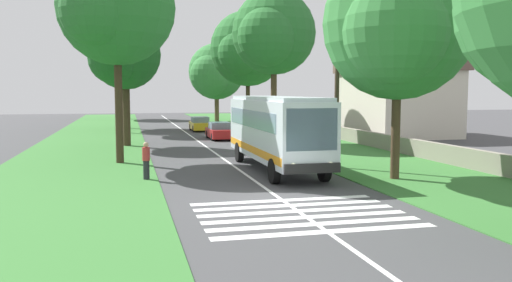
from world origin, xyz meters
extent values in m
plane|color=#424244|center=(0.00, 0.00, 0.00)|extent=(160.00, 160.00, 0.00)
cube|color=#387533|center=(15.00, 8.20, 0.02)|extent=(120.00, 8.00, 0.04)
cube|color=#387533|center=(15.00, -8.20, 0.02)|extent=(120.00, 8.00, 0.04)
cube|color=silver|center=(15.00, 0.00, 0.00)|extent=(110.00, 0.16, 0.01)
cube|color=silver|center=(7.60, -1.80, 2.10)|extent=(11.00, 2.50, 2.90)
cube|color=slate|center=(7.90, -1.80, 2.62)|extent=(9.68, 2.54, 0.85)
cube|color=slate|center=(2.14, -1.80, 2.45)|extent=(0.08, 2.20, 1.74)
cube|color=orange|center=(7.60, -1.80, 1.10)|extent=(10.78, 2.53, 0.36)
cube|color=silver|center=(7.60, -1.80, 3.64)|extent=(10.56, 2.30, 0.18)
cube|color=black|center=(2.02, -1.80, 0.87)|extent=(0.16, 2.40, 0.40)
sphere|color=#F2EDCC|center=(2.08, -1.00, 1.00)|extent=(0.24, 0.24, 0.24)
sphere|color=#F2EDCC|center=(2.08, -2.60, 1.00)|extent=(0.24, 0.24, 0.24)
cylinder|color=black|center=(3.70, -0.65, 0.55)|extent=(1.10, 0.32, 1.10)
cylinder|color=black|center=(11.10, -0.65, 0.55)|extent=(1.10, 0.32, 1.10)
cylinder|color=black|center=(3.70, -2.95, 0.55)|extent=(1.10, 0.32, 1.10)
cylinder|color=black|center=(11.10, -2.95, 0.55)|extent=(1.10, 0.32, 1.10)
cube|color=silver|center=(-4.28, 0.00, 0.00)|extent=(0.45, 6.80, 0.01)
cube|color=silver|center=(-3.38, 0.00, 0.00)|extent=(0.45, 6.80, 0.01)
cube|color=silver|center=(-2.48, 0.00, 0.00)|extent=(0.45, 6.80, 0.01)
cube|color=silver|center=(-1.58, 0.00, 0.00)|extent=(0.45, 6.80, 0.01)
cube|color=silver|center=(-0.68, 0.00, 0.00)|extent=(0.45, 6.80, 0.01)
cube|color=silver|center=(0.22, 0.00, 0.00)|extent=(0.45, 6.80, 0.01)
cube|color=#B21E1E|center=(25.36, -1.94, 0.53)|extent=(4.30, 1.75, 0.70)
cube|color=slate|center=(25.26, -1.94, 1.15)|extent=(2.00, 1.61, 0.55)
cylinder|color=black|center=(24.01, -1.16, 0.32)|extent=(0.64, 0.22, 0.64)
cylinder|color=black|center=(26.71, -1.16, 0.32)|extent=(0.64, 0.22, 0.64)
cylinder|color=black|center=(24.01, -2.72, 0.32)|extent=(0.64, 0.22, 0.64)
cylinder|color=black|center=(26.71, -2.72, 0.32)|extent=(0.64, 0.22, 0.64)
cube|color=gold|center=(35.03, -1.61, 0.53)|extent=(4.30, 1.75, 0.70)
cube|color=slate|center=(34.93, -1.61, 1.15)|extent=(2.00, 1.61, 0.55)
cylinder|color=black|center=(33.68, -0.83, 0.32)|extent=(0.64, 0.22, 0.64)
cylinder|color=black|center=(36.38, -0.83, 0.32)|extent=(0.64, 0.22, 0.64)
cylinder|color=black|center=(33.68, -2.39, 0.32)|extent=(0.64, 0.22, 0.64)
cylinder|color=black|center=(36.38, -2.39, 0.32)|extent=(0.64, 0.22, 0.64)
cylinder|color=#3D2D1E|center=(40.24, 5.76, 3.10)|extent=(0.53, 0.53, 6.11)
sphere|color=#1E5623|center=(40.24, 5.76, 7.94)|extent=(6.49, 6.49, 6.49)
sphere|color=#1E5623|center=(42.18, 5.76, 7.45)|extent=(4.04, 4.04, 4.04)
sphere|color=#1E5623|center=(38.62, 6.74, 7.45)|extent=(4.56, 4.56, 4.56)
cylinder|color=#3D2D1E|center=(21.42, 5.54, 2.64)|extent=(0.52, 0.52, 5.20)
sphere|color=#1E5623|center=(21.42, 5.54, 6.64)|extent=(5.07, 5.07, 5.07)
sphere|color=#1E5623|center=(22.94, 5.54, 6.26)|extent=(3.19, 3.19, 3.19)
sphere|color=#1E5623|center=(20.16, 6.30, 6.26)|extent=(3.56, 3.56, 3.56)
cylinder|color=#3D2D1E|center=(33.58, 5.61, 3.50)|extent=(0.38, 0.38, 6.93)
sphere|color=#19471E|center=(33.58, 5.61, 8.22)|extent=(4.56, 4.56, 4.56)
sphere|color=#19471E|center=(34.95, 5.61, 7.88)|extent=(3.08, 3.08, 3.08)
sphere|color=#19471E|center=(32.44, 6.29, 7.88)|extent=(3.09, 3.09, 3.09)
cylinder|color=#3D2D1E|center=(12.02, 5.94, 3.43)|extent=(0.42, 0.42, 6.79)
sphere|color=#286B2D|center=(12.02, 5.94, 8.58)|extent=(6.38, 6.38, 6.38)
sphere|color=#286B2D|center=(13.93, 5.94, 8.10)|extent=(4.37, 4.37, 4.37)
sphere|color=#286B2D|center=(10.42, 6.89, 8.10)|extent=(3.76, 3.76, 3.76)
cylinder|color=brown|center=(60.18, 6.31, 3.16)|extent=(0.41, 0.41, 6.23)
sphere|color=#1E5623|center=(60.18, 6.31, 8.09)|extent=(6.61, 6.61, 6.61)
sphere|color=#1E5623|center=(62.17, 6.31, 7.59)|extent=(4.45, 4.45, 4.45)
sphere|color=#1E5623|center=(58.53, 7.30, 7.59)|extent=(4.50, 4.50, 4.50)
cylinder|color=#4C3826|center=(20.69, -5.34, 3.34)|extent=(0.46, 0.46, 6.60)
sphere|color=#286B2D|center=(20.69, -5.34, 8.36)|extent=(6.29, 6.29, 6.29)
sphere|color=#286B2D|center=(22.57, -5.34, 7.89)|extent=(4.12, 4.12, 4.12)
sphere|color=#286B2D|center=(19.12, -4.40, 7.89)|extent=(4.31, 4.31, 4.31)
cylinder|color=#4C3826|center=(3.51, -6.29, 2.58)|extent=(0.41, 0.41, 5.07)
sphere|color=#337A38|center=(3.51, -6.29, 6.96)|extent=(6.72, 6.72, 6.72)
sphere|color=#337A38|center=(5.53, -6.29, 6.46)|extent=(4.15, 4.15, 4.15)
sphere|color=#337A38|center=(1.83, -5.28, 6.46)|extent=(4.40, 4.40, 4.40)
cylinder|color=#3D2D1E|center=(32.59, -6.02, 3.07)|extent=(0.41, 0.41, 6.06)
sphere|color=#286B2D|center=(32.59, -6.02, 8.11)|extent=(7.32, 7.32, 7.32)
sphere|color=#286B2D|center=(34.78, -6.02, 7.56)|extent=(4.34, 4.34, 4.34)
sphere|color=#286B2D|center=(30.76, -4.92, 7.56)|extent=(4.33, 4.33, 4.33)
cylinder|color=brown|center=(50.74, -5.94, 2.28)|extent=(0.57, 0.57, 4.49)
sphere|color=#337A38|center=(50.74, -5.94, 6.53)|extent=(7.29, 7.29, 7.29)
sphere|color=#337A38|center=(52.93, -5.94, 5.98)|extent=(4.78, 4.78, 4.78)
sphere|color=#337A38|center=(48.92, -4.85, 5.98)|extent=(5.28, 5.28, 5.28)
cylinder|color=#473828|center=(7.50, -5.06, 4.20)|extent=(0.24, 0.24, 8.31)
cube|color=#3D3326|center=(7.50, -5.06, 7.75)|extent=(0.12, 1.40, 0.12)
cube|color=gray|center=(20.00, -11.60, 0.56)|extent=(70.00, 0.40, 1.03)
cube|color=beige|center=(25.45, -18.16, 2.85)|extent=(10.25, 7.39, 5.70)
cube|color=brown|center=(25.45, -18.16, 6.30)|extent=(10.85, 7.99, 1.20)
cylinder|color=#26262D|center=(5.96, 4.71, 0.46)|extent=(0.28, 0.28, 0.85)
cylinder|color=#B23333|center=(5.96, 4.71, 1.19)|extent=(0.34, 0.34, 0.60)
sphere|color=tan|center=(5.96, 4.71, 1.61)|extent=(0.24, 0.24, 0.24)
camera|label=1|loc=(-18.30, 5.49, 4.02)|focal=37.35mm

